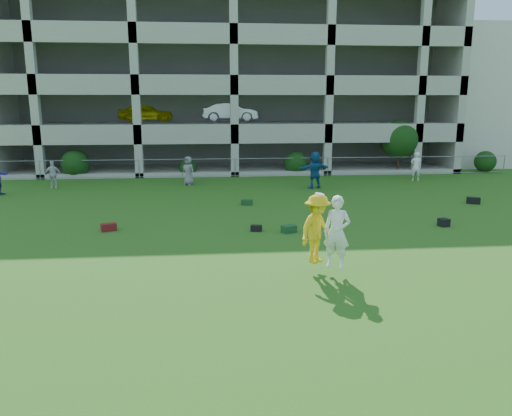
{
  "coord_description": "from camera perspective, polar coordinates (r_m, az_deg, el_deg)",
  "views": [
    {
      "loc": [
        -1.58,
        -12.48,
        4.75
      ],
      "look_at": [
        -0.14,
        3.0,
        1.4
      ],
      "focal_mm": 35.0,
      "sensor_mm": 36.0,
      "label": 1
    }
  ],
  "objects": [
    {
      "name": "stucco_building",
      "position": [
        47.36,
        26.51,
        11.23
      ],
      "size": [
        16.0,
        14.0,
        10.0
      ],
      "primitive_type": "cube",
      "color": "beige",
      "rests_on": "ground"
    },
    {
      "name": "bag_green_g",
      "position": [
        23.19,
        -1.07,
        0.66
      ],
      "size": [
        0.56,
        0.42,
        0.25
      ],
      "primitive_type": "cube",
      "rotation": [
        0.0,
        0.0,
        -0.26
      ],
      "color": "#14381F",
      "rests_on": "ground"
    },
    {
      "name": "bystander_e",
      "position": [
        31.69,
        17.82,
        4.55
      ],
      "size": [
        0.7,
        0.53,
        1.74
      ],
      "primitive_type": "imported",
      "rotation": [
        0.0,
        0.0,
        2.95
      ],
      "color": "white",
      "rests_on": "ground"
    },
    {
      "name": "bystander_d",
      "position": [
        27.74,
        6.74,
        4.35
      ],
      "size": [
        1.98,
        1.13,
        2.03
      ],
      "primitive_type": "imported",
      "rotation": [
        0.0,
        0.0,
        3.44
      ],
      "color": "#1D4E86",
      "rests_on": "ground"
    },
    {
      "name": "bag_red_a",
      "position": [
        19.38,
        -16.49,
        -2.11
      ],
      "size": [
        0.62,
        0.49,
        0.28
      ],
      "primitive_type": "cube",
      "rotation": [
        0.0,
        0.0,
        0.39
      ],
      "color": "#540E16",
      "rests_on": "ground"
    },
    {
      "name": "bag_black_e",
      "position": [
        25.61,
        23.59,
        0.79
      ],
      "size": [
        0.67,
        0.52,
        0.3
      ],
      "primitive_type": "cube",
      "rotation": [
        0.0,
        0.0,
        -0.43
      ],
      "color": "black",
      "rests_on": "ground"
    },
    {
      "name": "frisbee_contest",
      "position": [
        13.92,
        7.62,
        -2.47
      ],
      "size": [
        1.63,
        1.38,
        2.05
      ],
      "color": "yellow",
      "rests_on": "ground"
    },
    {
      "name": "fence",
      "position": [
        31.79,
        -2.41,
        4.68
      ],
      "size": [
        36.06,
        0.06,
        1.2
      ],
      "color": "gray",
      "rests_on": "ground"
    },
    {
      "name": "ground",
      "position": [
        13.45,
        1.82,
        -8.54
      ],
      "size": [
        100.0,
        100.0,
        0.0
      ],
      "primitive_type": "plane",
      "color": "#235114",
      "rests_on": "ground"
    },
    {
      "name": "bystander_b",
      "position": [
        29.76,
        -22.23,
        3.55
      ],
      "size": [
        0.95,
        0.55,
        1.52
      ],
      "primitive_type": "imported",
      "rotation": [
        0.0,
        0.0,
        0.21
      ],
      "color": "silver",
      "rests_on": "ground"
    },
    {
      "name": "shrub_row",
      "position": [
        32.92,
        5.56,
        6.46
      ],
      "size": [
        34.38,
        2.52,
        3.5
      ],
      "color": "#163D11",
      "rests_on": "ground"
    },
    {
      "name": "bag_green_c",
      "position": [
        18.41,
        3.77,
        -2.4
      ],
      "size": [
        0.6,
        0.53,
        0.26
      ],
      "primitive_type": "cube",
      "rotation": [
        0.0,
        0.0,
        0.45
      ],
      "color": "#163C1A",
      "rests_on": "ground"
    },
    {
      "name": "bystander_c",
      "position": [
        28.86,
        -7.75,
        4.24
      ],
      "size": [
        0.96,
        0.9,
        1.64
      ],
      "primitive_type": "imported",
      "rotation": [
        0.0,
        0.0,
        -0.63
      ],
      "color": "slate",
      "rests_on": "ground"
    },
    {
      "name": "bag_black_b",
      "position": [
        18.55,
        0.03,
        -2.32
      ],
      "size": [
        0.45,
        0.35,
        0.22
      ],
      "primitive_type": "cube",
      "rotation": [
        0.0,
        0.0,
        -0.27
      ],
      "color": "black",
      "rests_on": "ground"
    },
    {
      "name": "parking_garage",
      "position": [
        40.23,
        -3.16,
        13.96
      ],
      "size": [
        30.0,
        14.0,
        12.0
      ],
      "color": "#9E998C",
      "rests_on": "ground"
    },
    {
      "name": "crate_d",
      "position": [
        20.58,
        20.67,
        -1.55
      ],
      "size": [
        0.42,
        0.42,
        0.3
      ],
      "primitive_type": "cube",
      "rotation": [
        0.0,
        0.0,
        0.24
      ],
      "color": "black",
      "rests_on": "ground"
    }
  ]
}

